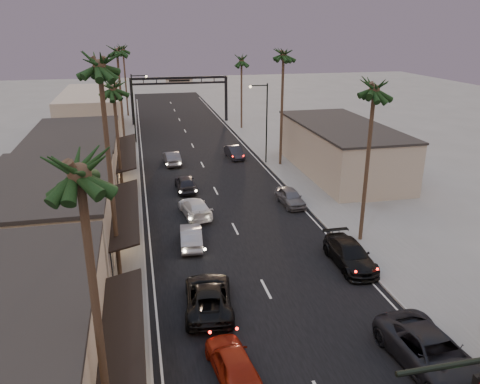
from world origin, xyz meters
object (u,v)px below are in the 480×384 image
palm_lb (99,58)px  curbside_near (432,354)px  palm_la (78,160)px  palm_rc (242,57)px  streetlight_left (135,103)px  oncoming_pickup (208,297)px  palm_ra (375,83)px  palm_lc (113,83)px  curbside_black (350,254)px  streetlight_right (264,117)px  palm_far (123,47)px  arch (180,88)px  palm_rb (284,51)px  oncoming_silver (191,236)px  palm_ld (117,47)px  oncoming_red (233,362)px

palm_lb → curbside_near: palm_lb is taller
palm_la → palm_rc: palm_la is taller
streetlight_left → oncoming_pickup: size_ratio=1.62×
streetlight_left → palm_ra: size_ratio=0.68×
palm_lc → curbside_black: size_ratio=2.26×
streetlight_right → palm_lc: bearing=-149.9°
curbside_black → palm_far: bearing=104.6°
streetlight_left → palm_ra: (15.52, -34.00, 6.11)m
arch → palm_rb: bearing=-71.7°
palm_la → palm_rb: palm_rb is taller
oncoming_silver → palm_ld: bearing=-75.9°
palm_lb → palm_far: 56.03m
palm_lb → oncoming_pickup: palm_lb is taller
streetlight_right → palm_ld: bearing=147.2°
palm_la → curbside_black: 21.67m
palm_la → curbside_near: palm_la is taller
palm_lc → palm_ld: bearing=90.0°
arch → palm_far: (-8.30, 8.00, 5.91)m
oncoming_red → curbside_black: size_ratio=0.80×
palm_ra → palm_far: (-16.90, 54.00, 0.00)m
palm_lb → palm_ld: bearing=90.0°
palm_la → oncoming_silver: bearing=73.8°
arch → palm_la: palm_la is taller
streetlight_right → palm_far: 36.85m
oncoming_red → oncoming_silver: (-0.24, 13.64, -0.03)m
palm_la → streetlight_right: bearing=66.7°
palm_far → curbside_black: (14.50, -57.30, -10.66)m
arch → curbside_black: bearing=-82.8°
palm_rb → oncoming_pickup: 31.24m
streetlight_left → palm_far: 20.96m
palm_ra → palm_ld: bearing=119.0°
streetlight_left → palm_lc: bearing=-94.4°
arch → oncoming_pickup: bearing=-94.0°
streetlight_right → palm_la: 39.68m
oncoming_pickup → curbside_black: size_ratio=1.03×
palm_la → palm_lb: size_ratio=0.87×
curbside_near → palm_ra: bearing=73.2°
palm_ra → oncoming_red: (-12.05, -11.76, -10.70)m
palm_lb → palm_ld: 33.01m
streetlight_left → palm_la: bearing=-92.0°
streetlight_right → palm_rb: bearing=-30.8°
palm_rb → palm_far: palm_rb is taller
palm_ld → palm_far: (0.30, 23.00, -0.97)m
arch → streetlight_right: 25.94m
palm_lc → curbside_near: 30.59m
oncoming_red → palm_ld: bearing=-89.5°
streetlight_right → palm_ra: 21.94m
arch → palm_ra: palm_ra is taller
palm_far → oncoming_pickup: palm_far is taller
palm_ld → oncoming_silver: 31.76m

